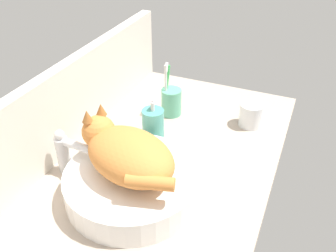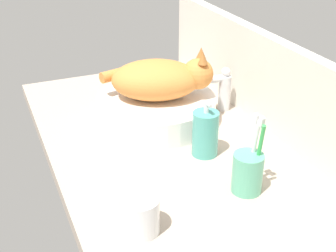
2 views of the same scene
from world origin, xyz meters
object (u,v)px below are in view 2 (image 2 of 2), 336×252
(sink_basin, at_px, (156,109))
(toothbrush_cup, at_px, (248,172))
(soap_dispenser, at_px, (205,133))
(cat, at_px, (161,79))
(water_glass, at_px, (141,217))
(faucet, at_px, (221,88))

(sink_basin, relative_size, toothbrush_cup, 1.85)
(soap_dispenser, bearing_deg, toothbrush_cup, 5.07)
(toothbrush_cup, bearing_deg, cat, -173.24)
(sink_basin, height_order, water_glass, water_glass)
(toothbrush_cup, relative_size, water_glass, 2.40)
(cat, bearing_deg, sink_basin, -106.48)
(sink_basin, xyz_separation_m, cat, (0.00, 0.01, 0.09))
(soap_dispenser, xyz_separation_m, toothbrush_cup, (0.18, 0.02, -0.01))
(cat, height_order, soap_dispenser, cat)
(faucet, distance_m, soap_dispenser, 0.27)
(sink_basin, height_order, toothbrush_cup, toothbrush_cup)
(sink_basin, xyz_separation_m, soap_dispenser, (0.23, 0.04, 0.02))
(water_glass, bearing_deg, sink_basin, 154.93)
(soap_dispenser, distance_m, water_glass, 0.33)
(cat, height_order, toothbrush_cup, cat)
(cat, distance_m, faucet, 0.20)
(cat, distance_m, soap_dispenser, 0.23)
(sink_basin, xyz_separation_m, toothbrush_cup, (0.41, 0.06, 0.01))
(faucet, xyz_separation_m, water_glass, (0.43, -0.41, -0.04))
(faucet, height_order, water_glass, faucet)
(sink_basin, xyz_separation_m, water_glass, (0.44, -0.21, -0.00))
(sink_basin, relative_size, water_glass, 4.44)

